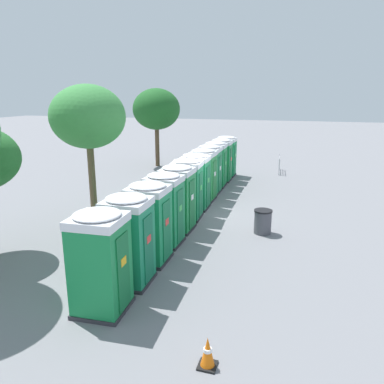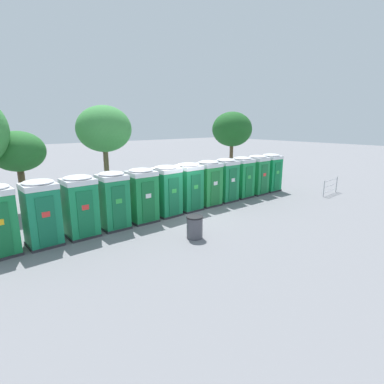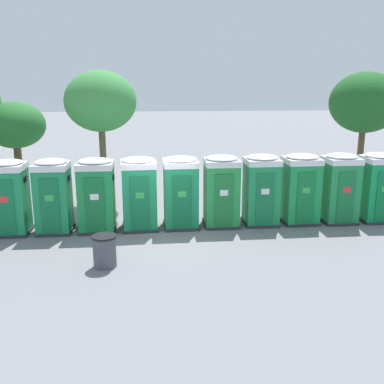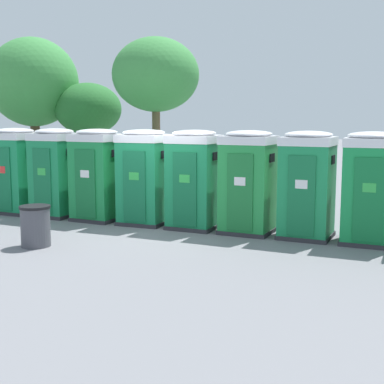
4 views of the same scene
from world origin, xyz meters
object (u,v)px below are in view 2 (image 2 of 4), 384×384
(portapotty_6, at_px, (189,186))
(portapotty_10, at_px, (257,174))
(portapotty_2, at_px, (80,206))
(street_tree_0, at_px, (18,152))
(portapotty_4, at_px, (142,195))
(street_tree_1, at_px, (104,129))
(portapotty_9, at_px, (242,177))
(portapotty_3, at_px, (113,200))
(street_tree_3, at_px, (232,129))
(portapotty_11, at_px, (270,172))
(portapotty_7, at_px, (208,183))
(portapotty_5, at_px, (167,190))
(event_barrier, at_px, (331,186))
(portapotty_1, at_px, (41,213))
(portapotty_8, at_px, (226,180))
(trash_can, at_px, (195,227))

(portapotty_6, distance_m, portapotty_10, 5.79)
(portapotty_6, bearing_deg, portapotty_2, -177.95)
(portapotty_2, xyz_separation_m, street_tree_0, (-1.12, 5.21, 1.86))
(portapotty_10, bearing_deg, portapotty_4, -178.35)
(portapotty_2, bearing_deg, portapotty_6, 2.05)
(street_tree_1, bearing_deg, portapotty_9, -24.13)
(portapotty_3, relative_size, portapotty_9, 1.00)
(portapotty_2, xyz_separation_m, street_tree_1, (2.78, 3.65, 2.94))
(portapotty_6, xyz_separation_m, street_tree_3, (9.07, 5.57, 2.74))
(portapotty_3, height_order, portapotty_11, same)
(portapotty_2, bearing_deg, portapotty_11, 1.52)
(portapotty_7, relative_size, portapotty_9, 1.00)
(portapotty_5, relative_size, event_barrier, 1.24)
(portapotty_1, height_order, portapotty_3, same)
(portapotty_6, bearing_deg, portapotty_8, 2.26)
(portapotty_6, xyz_separation_m, trash_can, (-2.34, -3.32, -0.82))
(street_tree_3, xyz_separation_m, event_barrier, (0.32, -8.60, -3.46))
(trash_can, xyz_separation_m, event_barrier, (11.73, 0.28, 0.11))
(portapotty_10, xyz_separation_m, trash_can, (-8.13, -3.44, -0.82))
(portapotty_2, relative_size, portapotty_9, 1.00)
(portapotty_2, distance_m, street_tree_0, 5.64)
(portapotty_1, relative_size, street_tree_0, 0.61)
(portapotty_5, xyz_separation_m, trash_can, (-0.89, -3.27, -0.82))
(portapotty_10, relative_size, event_barrier, 1.24)
(portapotty_4, relative_size, portapotty_7, 1.00)
(portapotty_8, distance_m, portapotty_11, 4.35)
(portapotty_6, relative_size, trash_can, 2.78)
(portapotty_8, height_order, portapotty_11, same)
(portapotty_4, distance_m, portapotty_5, 1.45)
(portapotty_1, relative_size, portapotty_3, 1.00)
(portapotty_3, relative_size, portapotty_4, 1.00)
(portapotty_2, distance_m, event_barrier, 15.46)
(street_tree_3, bearing_deg, portapotty_10, -121.07)
(portapotty_4, height_order, event_barrier, portapotty_4)
(portapotty_4, relative_size, portapotty_8, 1.00)
(street_tree_1, relative_size, event_barrier, 2.66)
(portapotty_2, xyz_separation_m, portapotty_4, (2.90, 0.08, -0.00))
(portapotty_8, relative_size, street_tree_0, 0.61)
(street_tree_3, distance_m, trash_can, 14.89)
(portapotty_2, height_order, event_barrier, portapotty_2)
(street_tree_1, relative_size, street_tree_3, 1.00)
(portapotty_5, height_order, portapotty_10, same)
(street_tree_1, bearing_deg, portapotty_5, -65.86)
(portapotty_2, bearing_deg, street_tree_1, 52.68)
(portapotty_1, relative_size, portapotty_8, 1.00)
(portapotty_9, height_order, street_tree_3, street_tree_3)
(portapotty_10, xyz_separation_m, street_tree_1, (-8.80, 3.32, 2.94))
(portapotty_2, relative_size, portapotty_10, 1.00)
(portapotty_10, relative_size, street_tree_3, 0.46)
(portapotty_9, bearing_deg, portapotty_1, -178.14)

